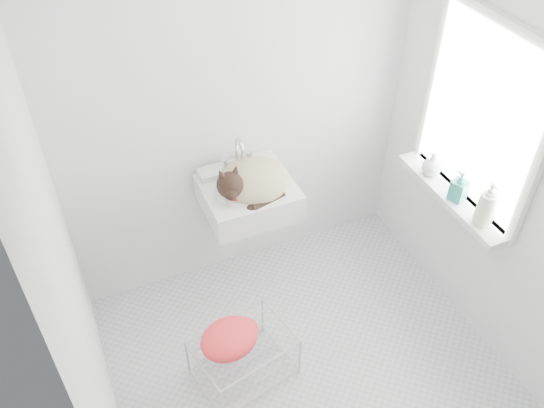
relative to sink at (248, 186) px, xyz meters
name	(u,v)px	position (x,y,z in m)	size (l,w,h in m)	color
floor	(306,364)	(0.05, -0.74, -0.85)	(2.20, 2.00, 0.02)	silver
back_wall	(238,104)	(0.05, 0.26, 0.40)	(2.20, 0.02, 2.50)	silver
right_wall	(506,153)	(1.15, -0.74, 0.40)	(0.02, 2.00, 2.50)	silver
left_wall	(71,281)	(-1.05, -0.74, 0.40)	(0.02, 2.00, 2.50)	silver
window_glass	(483,117)	(1.14, -0.54, 0.50)	(0.01, 0.80, 1.00)	white
window_frame	(481,118)	(1.12, -0.54, 0.50)	(0.04, 0.90, 1.10)	white
windowsill	(451,196)	(1.06, -0.54, -0.02)	(0.16, 0.88, 0.04)	white
sink	(248,186)	(0.00, 0.00, 0.00)	(0.54, 0.47, 0.22)	white
faucet	(236,150)	(0.00, 0.18, 0.14)	(0.20, 0.14, 0.20)	silver
cat	(251,181)	(0.01, -0.02, 0.04)	(0.46, 0.37, 0.29)	tan
wire_rack	(244,359)	(-0.31, -0.66, -0.70)	(0.53, 0.37, 0.32)	silver
towel	(230,343)	(-0.39, -0.66, -0.50)	(0.33, 0.24, 0.14)	red
bottle_a	(481,223)	(1.05, -0.81, 0.00)	(0.09, 0.09, 0.24)	white
bottle_b	(456,199)	(1.05, -0.59, 0.00)	(0.08, 0.09, 0.19)	#228175
bottle_c	(430,174)	(1.05, -0.34, 0.00)	(0.12, 0.12, 0.15)	silver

